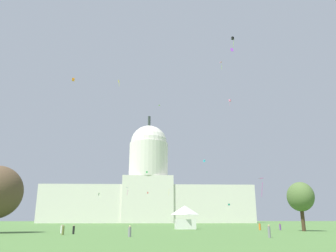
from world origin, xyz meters
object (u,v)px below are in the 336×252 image
at_px(kite_green_mid, 147,172).
at_px(kite_white_low, 99,195).
at_px(person_grey_near_tree_east, 269,232).
at_px(kite_gold_mid, 168,190).
at_px(person_purple_near_tent, 280,227).
at_px(person_black_front_right, 74,230).
at_px(kite_turquoise_low, 229,205).
at_px(person_grey_mid_right, 130,232).
at_px(kite_pink_high_b, 230,101).
at_px(kite_pink_high, 222,64).
at_px(person_white_mid_left, 62,229).
at_px(kite_red_low, 148,193).
at_px(kite_black_high, 233,38).
at_px(person_orange_lawn_far_left, 260,227).
at_px(kite_yellow_high, 119,82).
at_px(kite_blue_low, 128,189).
at_px(kite_orange_high, 73,80).
at_px(kite_cyan_mid, 204,161).
at_px(capitol_building, 148,190).
at_px(person_olive_lawn_far_right, 63,230).
at_px(tree_east_near, 300,197).
at_px(kite_lime_high, 158,106).
at_px(kite_violet_high, 232,50).
at_px(kite_magenta_low, 260,181).
at_px(event_tent, 185,217).

relative_size(kite_green_mid, kite_white_low, 0.25).
bearing_deg(person_grey_near_tree_east, kite_gold_mid, -38.77).
bearing_deg(person_purple_near_tent, kite_gold_mid, -46.66).
distance_m(person_black_front_right, kite_turquoise_low, 123.47).
xyz_separation_m(person_grey_mid_right, kite_pink_high_b, (37.33, 87.47, 52.83)).
distance_m(person_grey_near_tree_east, kite_pink_high, 72.14).
distance_m(person_white_mid_left, kite_red_low, 133.88).
xyz_separation_m(person_grey_mid_right, kite_black_high, (26.38, 35.84, 53.27)).
xyz_separation_m(person_grey_mid_right, person_orange_lawn_far_left, (28.24, 28.84, 0.04)).
height_order(person_black_front_right, kite_yellow_high, kite_yellow_high).
distance_m(kite_turquoise_low, kite_pink_high_b, 55.44).
relative_size(kite_blue_low, kite_orange_high, 2.79).
bearing_deg(person_black_front_right, kite_pink_high_b, -135.87).
bearing_deg(kite_cyan_mid, capitol_building, -135.25).
bearing_deg(person_grey_mid_right, person_purple_near_tent, 86.87).
height_order(person_olive_lawn_far_right, kite_cyan_mid, kite_cyan_mid).
xyz_separation_m(kite_green_mid, kite_white_low, (-25.06, 14.47, -10.00)).
xyz_separation_m(tree_east_near, kite_red_low, (-34.84, 123.94, 10.13)).
height_order(person_purple_near_tent, person_grey_near_tree_east, person_grey_near_tree_east).
distance_m(kite_lime_high, kite_violet_high, 40.96).
xyz_separation_m(person_purple_near_tent, kite_turquoise_low, (9.50, 92.88, 8.88)).
bearing_deg(kite_turquoise_low, kite_gold_mid, -2.40).
height_order(kite_pink_high, kite_orange_high, kite_pink_high).
xyz_separation_m(kite_black_high, kite_turquoise_low, (15.87, 85.07, -44.39)).
distance_m(kite_red_low, kite_orange_high, 94.58).
xyz_separation_m(kite_green_mid, kite_orange_high, (-26.06, -50.88, 26.09)).
relative_size(person_orange_lawn_far_left, person_white_mid_left, 1.08).
xyz_separation_m(kite_orange_high, kite_violet_high, (55.62, -9.89, 7.88)).
bearing_deg(kite_pink_high, person_orange_lawn_far_left, 168.03).
bearing_deg(kite_gold_mid, kite_magenta_low, -16.43).
relative_size(person_grey_mid_right, person_black_front_right, 1.03).
bearing_deg(kite_black_high, person_black_front_right, 101.54).
relative_size(kite_blue_low, kite_gold_mid, 0.88).
distance_m(capitol_building, person_white_mid_left, 159.03).
bearing_deg(person_orange_lawn_far_left, person_grey_near_tree_east, 64.48).
bearing_deg(capitol_building, kite_blue_low, -94.52).
bearing_deg(person_grey_mid_right, kite_red_low, 136.15).
bearing_deg(capitol_building, kite_cyan_mid, -59.65).
bearing_deg(kite_magenta_low, kite_violet_high, 135.04).
distance_m(person_olive_lawn_far_right, kite_turquoise_low, 126.60).
bearing_deg(person_grey_mid_right, kite_turquoise_low, 117.05).
distance_m(person_black_front_right, person_olive_lawn_far_right, 3.15).
distance_m(event_tent, kite_yellow_high, 73.09).
height_order(capitol_building, person_orange_lawn_far_left, capitol_building).
distance_m(person_purple_near_tent, person_white_mid_left, 48.26).
relative_size(kite_blue_low, kite_pink_high_b, 0.96).
height_order(person_orange_lawn_far_left, person_purple_near_tent, person_orange_lawn_far_left).
xyz_separation_m(person_purple_near_tent, person_olive_lawn_far_right, (-43.94, -21.55, 0.01)).
bearing_deg(kite_turquoise_low, person_olive_lawn_far_right, 104.23).
bearing_deg(person_black_front_right, kite_violet_high, -148.67).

